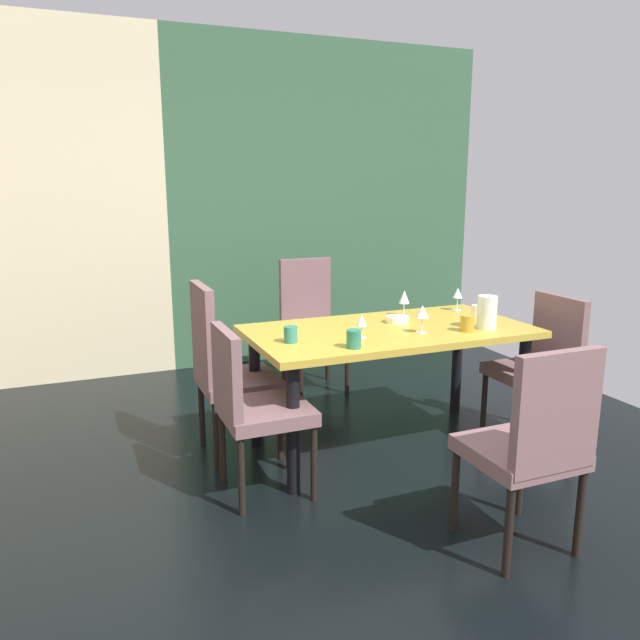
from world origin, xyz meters
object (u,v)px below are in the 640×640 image
object	(u,v)px
chair_right_near	(541,360)
pitcher_west	(487,312)
chair_left_far	(224,365)
chair_left_near	(252,402)
wine_glass_left	(362,321)
cup_corner	(291,334)
chair_head_far	(311,319)
cup_center	(477,312)
cup_right	(467,323)
serving_bowl_near_window	(397,319)
dining_table	(389,343)
wine_glass_east	(458,294)
cup_south	(354,339)
wine_glass_front	(404,298)
wine_glass_north	(422,312)
chair_head_near	(533,441)

from	to	relation	value
chair_right_near	pitcher_west	bearing A→B (deg)	85.40
chair_left_far	chair_left_near	world-z (taller)	chair_left_far
wine_glass_left	cup_corner	distance (m)	0.41
chair_head_far	cup_center	distance (m)	1.41
chair_left_near	cup_right	world-z (taller)	chair_left_near
chair_right_near	cup_center	bearing A→B (deg)	48.63
serving_bowl_near_window	wine_glass_left	bearing A→B (deg)	-145.43
dining_table	cup_right	bearing A→B (deg)	-33.15
wine_glass_east	cup_south	size ratio (longest dim) A/B	1.58
pitcher_west	cup_south	bearing A→B (deg)	-174.30
wine_glass_front	serving_bowl_near_window	distance (m)	0.23
dining_table	cup_right	xyz separation A→B (m)	(0.38, -0.25, 0.14)
chair_left_far	wine_glass_left	size ratio (longest dim) A/B	7.73
chair_left_far	cup_center	size ratio (longest dim) A/B	11.57
chair_left_near	cup_center	distance (m)	1.61
dining_table	serving_bowl_near_window	bearing A→B (deg)	43.30
dining_table	chair_right_near	size ratio (longest dim) A/B	1.83
dining_table	serving_bowl_near_window	xyz separation A→B (m)	(0.12, 0.11, 0.11)
chair_head_far	wine_glass_north	distance (m)	1.46
wine_glass_front	cup_south	xyz separation A→B (m)	(-0.64, -0.59, -0.07)
chair_left_near	cup_right	bearing A→B (deg)	90.73
chair_right_near	pitcher_west	world-z (taller)	pitcher_west
dining_table	chair_right_near	xyz separation A→B (m)	(0.94, -0.26, -0.14)
wine_glass_front	cup_corner	distance (m)	0.98
chair_left_near	cup_south	distance (m)	0.62
chair_head_far	pitcher_west	size ratio (longest dim) A/B	5.08
cup_center	pitcher_west	xyz separation A→B (m)	(-0.10, -0.24, 0.06)
dining_table	cup_corner	size ratio (longest dim) A/B	18.84
cup_right	wine_glass_east	bearing A→B (deg)	60.79
cup_south	wine_glass_east	bearing A→B (deg)	29.46
cup_corner	pitcher_west	world-z (taller)	pitcher_west
wine_glass_east	cup_center	bearing A→B (deg)	-98.75
chair_left_near	cup_corner	bearing A→B (deg)	122.19
chair_head_far	cup_center	size ratio (longest dim) A/B	11.26
wine_glass_left	cup_right	distance (m)	0.64
wine_glass_north	cup_corner	world-z (taller)	wine_glass_north
serving_bowl_near_window	pitcher_west	distance (m)	0.54
chair_head_near	chair_left_near	bearing A→B (deg)	134.40
wine_glass_east	chair_right_near	bearing A→B (deg)	-63.88
chair_head_far	chair_left_near	world-z (taller)	chair_head_far
chair_left_far	wine_glass_front	bearing A→B (deg)	90.03
cup_corner	cup_right	bearing A→B (deg)	-8.70
wine_glass_north	cup_right	world-z (taller)	wine_glass_north
chair_head_near	wine_glass_north	size ratio (longest dim) A/B	5.90
chair_left_far	wine_glass_front	distance (m)	1.24
cup_center	cup_right	world-z (taller)	cup_right
cup_right	pitcher_west	size ratio (longest dim) A/B	0.48
cup_right	wine_glass_front	bearing A→B (deg)	103.85
chair_head_near	cup_right	distance (m)	1.09
pitcher_west	wine_glass_left	bearing A→B (deg)	173.97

